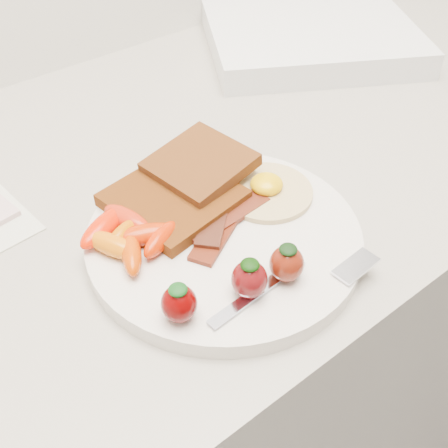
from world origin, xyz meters
TOP-DOWN VIEW (x-y plane):
  - counter at (0.00, 1.70)m, footprint 2.00×0.60m
  - plate at (-0.03, 1.56)m, footprint 0.27×0.27m
  - toast_lower at (-0.04, 1.62)m, footprint 0.13×0.13m
  - toast_upper at (0.00, 1.64)m, footprint 0.11×0.11m
  - fried_egg at (0.04, 1.58)m, footprint 0.12×0.12m
  - bacon_strips at (-0.02, 1.57)m, footprint 0.11×0.09m
  - baby_carrots at (-0.11, 1.60)m, footprint 0.10×0.10m
  - strawberries at (-0.07, 1.49)m, footprint 0.13×0.05m
  - fork at (-0.01, 1.46)m, footprint 0.17×0.05m
  - appliance at (0.35, 1.82)m, footprint 0.39×0.37m

SIDE VIEW (x-z plane):
  - counter at x=0.00m, z-range 0.00..0.90m
  - plate at x=-0.03m, z-range 0.90..0.92m
  - appliance at x=0.35m, z-range 0.90..0.94m
  - fork at x=-0.01m, z-range 0.92..0.92m
  - bacon_strips at x=-0.02m, z-range 0.92..0.93m
  - fried_egg at x=0.04m, z-range 0.91..0.93m
  - toast_lower at x=-0.04m, z-range 0.92..0.93m
  - baby_carrots at x=-0.11m, z-range 0.92..0.94m
  - strawberries at x=-0.07m, z-range 0.92..0.96m
  - toast_upper at x=0.00m, z-range 0.93..0.95m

